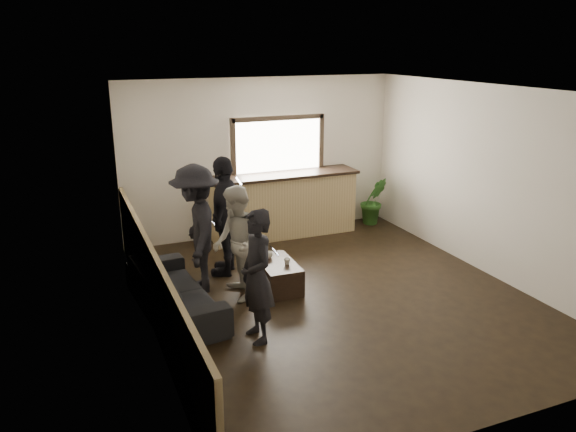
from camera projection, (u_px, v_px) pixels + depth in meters
name	position (u px, v px, depth m)	size (l,w,h in m)	color
ground	(336.00, 296.00, 7.77)	(5.00, 6.00, 0.01)	black
room_shell	(287.00, 200.00, 7.07)	(5.01, 6.01, 2.80)	silver
bar_counter	(283.00, 201.00, 10.07)	(2.70, 0.68, 2.13)	tan
sofa	(175.00, 290.00, 7.24)	(2.05, 0.80, 0.60)	black
coffee_table	(277.00, 275.00, 7.98)	(0.49, 0.88, 0.39)	black
cup_a	(268.00, 255.00, 8.06)	(0.12, 0.12, 0.09)	silver
cup_b	(287.00, 261.00, 7.84)	(0.10, 0.10, 0.09)	silver
potted_plant	(374.00, 201.00, 10.76)	(0.50, 0.41, 0.92)	#2D6623
person_a	(257.00, 277.00, 6.43)	(0.47, 0.60, 1.59)	black
person_b	(236.00, 244.00, 7.51)	(0.65, 0.81, 1.57)	#B8B3A6
person_c	(196.00, 229.00, 7.72)	(0.87, 1.27, 1.81)	black
person_d	(225.00, 216.00, 8.32)	(0.88, 1.14, 1.80)	black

